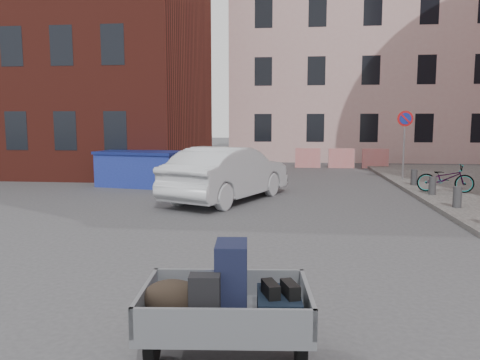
# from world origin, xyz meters

# --- Properties ---
(ground) EXTENTS (120.00, 120.00, 0.00)m
(ground) POSITION_xyz_m (0.00, 0.00, 0.00)
(ground) COLOR #38383A
(ground) RESTS_ON ground
(building_brick) EXTENTS (12.00, 10.00, 14.00)m
(building_brick) POSITION_xyz_m (-9.00, 13.00, 7.00)
(building_brick) COLOR #591E16
(building_brick) RESTS_ON ground
(building_pink) EXTENTS (16.00, 8.00, 14.00)m
(building_pink) POSITION_xyz_m (6.00, 22.00, 7.00)
(building_pink) COLOR #CDA09D
(building_pink) RESTS_ON ground
(no_parking_sign) EXTENTS (0.60, 0.09, 2.65)m
(no_parking_sign) POSITION_xyz_m (6.00, 9.48, 2.01)
(no_parking_sign) COLOR gray
(no_parking_sign) RESTS_ON sidewalk
(bollards) EXTENTS (0.22, 9.02, 0.55)m
(bollards) POSITION_xyz_m (6.00, 3.40, 0.40)
(bollards) COLOR #3A3A3D
(bollards) RESTS_ON sidewalk
(barriers) EXTENTS (4.70, 0.18, 1.00)m
(barriers) POSITION_xyz_m (4.20, 15.00, 0.50)
(barriers) COLOR red
(barriers) RESTS_ON ground
(trailer) EXTENTS (1.69, 1.87, 1.20)m
(trailer) POSITION_xyz_m (1.07, -4.94, 0.61)
(trailer) COLOR black
(trailer) RESTS_ON ground
(dumpster) EXTENTS (3.31, 2.13, 1.29)m
(dumpster) POSITION_xyz_m (-3.80, 7.28, 0.65)
(dumpster) COLOR navy
(dumpster) RESTS_ON ground
(silver_car) EXTENTS (3.51, 5.18, 1.62)m
(silver_car) POSITION_xyz_m (-0.19, 4.55, 0.81)
(silver_car) COLOR #BBBDC3
(silver_car) RESTS_ON ground
(bicycle) EXTENTS (1.77, 0.86, 0.89)m
(bicycle) POSITION_xyz_m (6.55, 6.17, 0.57)
(bicycle) COLOR black
(bicycle) RESTS_ON sidewalk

